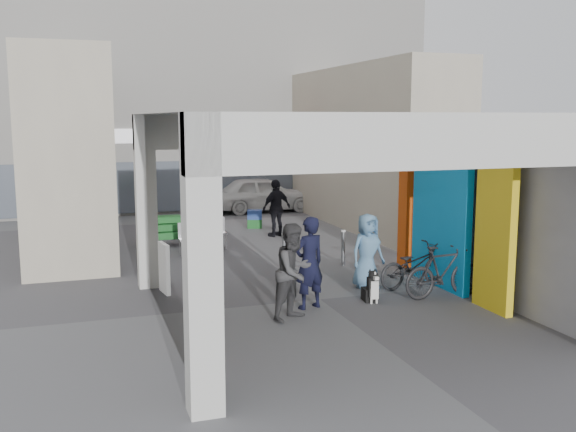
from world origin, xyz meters
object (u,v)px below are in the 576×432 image
object	(u,v)px
man_elderly	(367,251)
white_van	(263,194)
bicycle_rear	(443,271)
produce_stand	(163,234)
man_with_dog	(309,263)
bicycle_front	(414,265)
cafe_set	(200,240)
man_back_turned	(294,272)
border_collie	(371,288)
man_crates	(276,208)

from	to	relation	value
man_elderly	white_van	bearing A→B (deg)	72.83
man_elderly	white_van	distance (m)	11.03
man_elderly	bicycle_rear	world-z (taller)	man_elderly
produce_stand	man_with_dog	bearing A→B (deg)	-77.61
produce_stand	bicycle_front	distance (m)	7.37
produce_stand	man_elderly	xyz separation A→B (m)	(3.37, -5.72, 0.45)
bicycle_rear	cafe_set	bearing A→B (deg)	27.38
cafe_set	man_back_turned	bearing A→B (deg)	-85.59
border_collie	man_elderly	bearing A→B (deg)	77.06
cafe_set	bicycle_rear	size ratio (longest dim) A/B	0.79
produce_stand	white_van	bearing A→B (deg)	48.23
bicycle_front	white_van	xyz separation A→B (m)	(0.04, 11.25, 0.20)
border_collie	man_back_turned	distance (m)	1.88
bicycle_front	cafe_set	bearing A→B (deg)	23.28
bicycle_rear	man_elderly	bearing A→B (deg)	39.53
white_van	cafe_set	bearing A→B (deg)	151.85
man_with_dog	man_back_turned	distance (m)	0.69
bicycle_rear	man_with_dog	bearing A→B (deg)	82.24
produce_stand	man_back_turned	xyz separation A→B (m)	(1.29, -7.20, 0.52)
man_back_turned	white_van	size ratio (longest dim) A/B	0.44
cafe_set	man_elderly	bearing A→B (deg)	-61.37
man_with_dog	man_elderly	xyz separation A→B (m)	(1.61, 0.97, -0.08)
produce_stand	man_crates	distance (m)	3.38
man_elderly	man_back_turned	bearing A→B (deg)	-156.80
produce_stand	border_collie	size ratio (longest dim) A/B	1.82
border_collie	bicycle_rear	size ratio (longest dim) A/B	0.39
cafe_set	man_with_dog	world-z (taller)	man_with_dog
white_van	man_back_turned	bearing A→B (deg)	167.23
man_elderly	man_crates	bearing A→B (deg)	78.28
produce_stand	man_crates	size ratio (longest dim) A/B	0.71
bicycle_front	bicycle_rear	bearing A→B (deg)	178.28
man_elderly	man_crates	size ratio (longest dim) A/B	0.91
border_collie	man_crates	distance (m)	7.04
produce_stand	bicycle_front	xyz separation A→B (m)	(4.30, -5.98, 0.14)
man_with_dog	man_elderly	bearing A→B (deg)	-165.76
man_crates	white_van	world-z (taller)	man_crates
man_elderly	bicycle_rear	bearing A→B (deg)	-57.85
border_collie	bicycle_rear	world-z (taller)	bicycle_rear
produce_stand	man_with_dog	distance (m)	6.94
border_collie	bicycle_front	distance (m)	1.48
produce_stand	bicycle_rear	bearing A→B (deg)	-59.23
man_crates	bicycle_rear	xyz separation A→B (m)	(1.12, -7.15, -0.33)
man_with_dog	white_van	bearing A→B (deg)	-118.86
produce_stand	man_back_turned	world-z (taller)	man_back_turned
produce_stand	man_with_dog	size ratio (longest dim) A/B	0.70
man_back_turned	bicycle_front	distance (m)	3.26
man_with_dog	man_crates	size ratio (longest dim) A/B	1.01
border_collie	man_back_turned	xyz separation A→B (m)	(-1.71, -0.51, 0.58)
man_with_dog	man_back_turned	bearing A→B (deg)	30.86
man_elderly	border_collie	bearing A→B (deg)	-122.81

